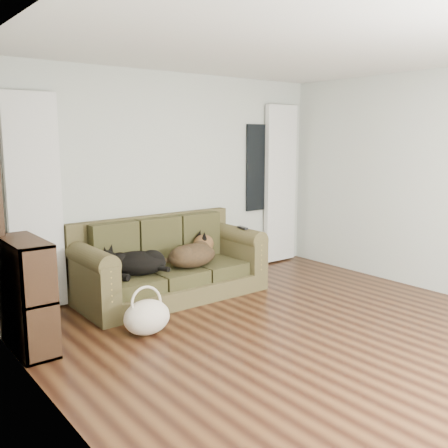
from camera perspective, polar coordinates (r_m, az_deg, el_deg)
floor at (r=4.67m, az=11.14°, el=-13.28°), size 5.00×5.00×0.00m
ceiling at (r=4.37m, az=12.34°, el=19.92°), size 5.00×5.00×0.00m
wall_back at (r=6.24m, az=-6.04°, el=5.03°), size 4.50×0.04×2.60m
wall_left at (r=3.02m, az=-17.36°, el=-0.55°), size 0.04×5.00×2.60m
curtain_left at (r=5.48m, az=-20.83°, el=2.19°), size 0.55×0.08×2.25m
curtain_right at (r=7.30m, az=6.45°, el=4.55°), size 0.55×0.08×2.25m
window_pane at (r=7.08m, az=4.16°, el=6.45°), size 0.50×0.03×1.20m
sofa at (r=5.76m, az=-6.05°, el=-3.96°), size 2.14×0.93×0.88m
dog_black_lab at (r=5.50m, az=-10.23°, el=-4.40°), size 0.76×0.71×0.26m
dog_shepherd at (r=5.80m, az=-3.55°, el=-3.41°), size 0.73×0.57×0.29m
tv_remote at (r=6.11m, az=2.15°, el=-0.42°), size 0.07×0.17×0.02m
tote_bag at (r=4.79m, az=-8.81°, el=-10.53°), size 0.55×0.50×0.33m
bookshelf at (r=4.65m, az=-21.62°, el=-7.34°), size 0.38×0.81×0.97m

